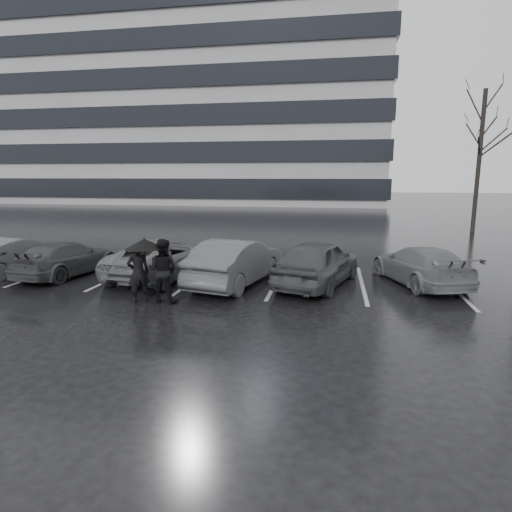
{
  "coord_description": "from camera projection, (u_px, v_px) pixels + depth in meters",
  "views": [
    {
      "loc": [
        2.38,
        -11.47,
        3.51
      ],
      "look_at": [
        0.14,
        1.0,
        1.1
      ],
      "focal_mm": 30.0,
      "sensor_mm": 36.0,
      "label": 1
    }
  ],
  "objects": [
    {
      "name": "tree_north",
      "position": [
        479.0,
        162.0,
        25.89
      ],
      "size": [
        0.26,
        0.26,
        8.5
      ],
      "primitive_type": "cylinder",
      "color": "black",
      "rests_on": "ground"
    },
    {
      "name": "office_building",
      "position": [
        160.0,
        96.0,
        59.71
      ],
      "size": [
        61.0,
        26.0,
        29.0
      ],
      "color": "#959598",
      "rests_on": "ground"
    },
    {
      "name": "car_west_c",
      "position": [
        67.0,
        258.0,
        15.12
      ],
      "size": [
        2.29,
        4.35,
        1.2
      ],
      "primitive_type": "imported",
      "rotation": [
        0.0,
        0.0,
        2.99
      ],
      "color": "black",
      "rests_on": "ground"
    },
    {
      "name": "car_east",
      "position": [
        420.0,
        265.0,
        13.87
      ],
      "size": [
        3.03,
        4.63,
        1.25
      ],
      "primitive_type": "imported",
      "rotation": [
        0.0,
        0.0,
        3.47
      ],
      "color": "#47484A",
      "rests_on": "ground"
    },
    {
      "name": "car_main",
      "position": [
        318.0,
        262.0,
        13.71
      ],
      "size": [
        2.99,
        4.7,
        1.49
      ],
      "primitive_type": "imported",
      "rotation": [
        0.0,
        0.0,
        2.84
      ],
      "color": "black",
      "rests_on": "ground"
    },
    {
      "name": "pedestrian_left",
      "position": [
        138.0,
        272.0,
        11.87
      ],
      "size": [
        0.73,
        0.69,
        1.68
      ],
      "primitive_type": "imported",
      "rotation": [
        0.0,
        0.0,
        3.78
      ],
      "color": "black",
      "rests_on": "ground"
    },
    {
      "name": "umbrella",
      "position": [
        144.0,
        244.0,
        11.69
      ],
      "size": [
        1.07,
        1.07,
        1.82
      ],
      "color": "black",
      "rests_on": "ground"
    },
    {
      "name": "stall_stripes",
      "position": [
        237.0,
        278.0,
        14.71
      ],
      "size": [
        19.72,
        5.0,
        0.0
      ],
      "color": "#A4A5A7",
      "rests_on": "ground"
    },
    {
      "name": "pedestrian_right",
      "position": [
        163.0,
        271.0,
        11.87
      ],
      "size": [
        0.92,
        0.74,
        1.79
      ],
      "primitive_type": "imported",
      "rotation": [
        0.0,
        0.0,
        3.07
      ],
      "color": "black",
      "rests_on": "ground"
    },
    {
      "name": "car_west_d",
      "position": [
        17.0,
        255.0,
        15.54
      ],
      "size": [
        2.14,
        4.13,
        1.3
      ],
      "primitive_type": "imported",
      "rotation": [
        0.0,
        0.0,
        2.94
      ],
      "color": "#2E2E30",
      "rests_on": "ground"
    },
    {
      "name": "ground",
      "position": [
        245.0,
        300.0,
        12.16
      ],
      "size": [
        160.0,
        160.0,
        0.0
      ],
      "primitive_type": "plane",
      "color": "black",
      "rests_on": "ground"
    },
    {
      "name": "car_west_b",
      "position": [
        162.0,
        258.0,
        14.89
      ],
      "size": [
        2.76,
        5.02,
        1.33
      ],
      "primitive_type": "imported",
      "rotation": [
        0.0,
        0.0,
        3.02
      ],
      "color": "#47484A",
      "rests_on": "ground"
    },
    {
      "name": "car_west_a",
      "position": [
        236.0,
        262.0,
        13.84
      ],
      "size": [
        2.51,
        4.74,
        1.49
      ],
      "primitive_type": "imported",
      "rotation": [
        0.0,
        0.0,
        2.92
      ],
      "color": "#2E2E30",
      "rests_on": "ground"
    }
  ]
}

